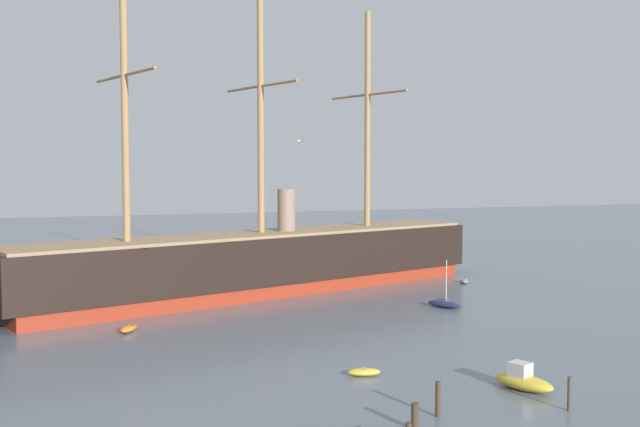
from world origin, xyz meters
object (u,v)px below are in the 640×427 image
at_px(motorboat_foreground_right, 523,380).
at_px(dinghy_alongside_bow, 128,328).
at_px(dinghy_near_centre, 364,372).
at_px(mooring_piling_right_pair, 438,399).
at_px(dinghy_far_right, 464,281).
at_px(motorboat_distant_centre, 241,278).
at_px(tall_ship, 261,261).
at_px(seagull_in_flight, 299,141).
at_px(sailboat_alongside_stern, 444,304).
at_px(mooring_piling_midwater, 569,394).
at_px(mooring_piling_left_pair, 415,417).

height_order(motorboat_foreground_right, dinghy_alongside_bow, motorboat_foreground_right).
distance_m(dinghy_near_centre, mooring_piling_right_pair, 9.36).
xyz_separation_m(dinghy_far_right, motorboat_distant_centre, (-26.42, 10.69, 0.29)).
distance_m(tall_ship, motorboat_foreground_right, 42.37).
distance_m(dinghy_near_centre, dinghy_far_right, 43.99).
bearing_deg(motorboat_foreground_right, motorboat_distant_centre, 97.32).
bearing_deg(mooring_piling_right_pair, seagull_in_flight, 126.86).
xyz_separation_m(motorboat_foreground_right, seagull_in_flight, (-13.87, 5.21, 15.83)).
height_order(dinghy_alongside_bow, mooring_piling_right_pair, mooring_piling_right_pair).
relative_size(tall_ship, sailboat_alongside_stern, 13.75).
bearing_deg(dinghy_far_right, mooring_piling_midwater, -113.96).
distance_m(motorboat_distant_centre, mooring_piling_midwater, 55.69).
height_order(mooring_piling_left_pair, mooring_piling_midwater, mooring_piling_midwater).
bearing_deg(seagull_in_flight, dinghy_far_right, 45.93).
relative_size(sailboat_alongside_stern, mooring_piling_left_pair, 3.31).
xyz_separation_m(mooring_piling_left_pair, mooring_piling_right_pair, (2.29, 1.49, 0.29)).
xyz_separation_m(dinghy_alongside_bow, motorboat_distant_centre, (16.36, 24.18, 0.23)).
bearing_deg(motorboat_foreground_right, dinghy_near_centre, 142.61).
xyz_separation_m(dinghy_far_right, mooring_piling_left_pair, (-30.12, -44.29, 0.49)).
relative_size(motorboat_distant_centre, mooring_piling_right_pair, 1.92).
bearing_deg(dinghy_near_centre, tall_ship, 86.17).
bearing_deg(mooring_piling_right_pair, mooring_piling_midwater, -12.72).
relative_size(tall_ship, dinghy_alongside_bow, 23.13).
height_order(dinghy_far_right, seagull_in_flight, seagull_in_flight).
xyz_separation_m(mooring_piling_midwater, seagull_in_flight, (-13.94, 9.73, 15.42)).
bearing_deg(motorboat_distant_centre, dinghy_near_centre, -92.73).
distance_m(motorboat_foreground_right, dinghy_far_right, 44.75).
xyz_separation_m(dinghy_near_centre, sailboat_alongside_stern, (17.97, 20.05, 0.15)).
bearing_deg(dinghy_near_centre, dinghy_alongside_bow, 125.48).
bearing_deg(dinghy_alongside_bow, seagull_in_flight, -67.15).
bearing_deg(tall_ship, dinghy_alongside_bow, -137.57).
distance_m(mooring_piling_left_pair, mooring_piling_midwater, 10.30).
relative_size(tall_ship, mooring_piling_right_pair, 32.92).
distance_m(tall_ship, motorboat_distant_centre, 9.55).
height_order(tall_ship, sailboat_alongside_stern, tall_ship).
height_order(dinghy_far_right, mooring_piling_right_pair, mooring_piling_right_pair).
bearing_deg(tall_ship, motorboat_foreground_right, -81.47).
distance_m(tall_ship, sailboat_alongside_stern, 22.00).
bearing_deg(sailboat_alongside_stern, mooring_piling_right_pair, -120.47).
distance_m(dinghy_far_right, motorboat_distant_centre, 28.50).
distance_m(motorboat_foreground_right, dinghy_near_centre, 10.86).
bearing_deg(dinghy_far_right, seagull_in_flight, -134.07).
xyz_separation_m(mooring_piling_right_pair, mooring_piling_midwater, (8.00, -1.81, -0.01)).
bearing_deg(dinghy_near_centre, seagull_in_flight, -165.22).
distance_m(motorboat_distant_centre, seagull_in_flight, 48.82).
bearing_deg(dinghy_far_right, dinghy_near_centre, -130.41).
xyz_separation_m(dinghy_alongside_bow, mooring_piling_midwater, (22.95, -31.12, 0.72)).
bearing_deg(tall_ship, sailboat_alongside_stern, -44.12).
xyz_separation_m(motorboat_foreground_right, dinghy_far_right, (19.89, 40.09, -0.36)).
relative_size(motorboat_distant_centre, mooring_piling_midwater, 1.94).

